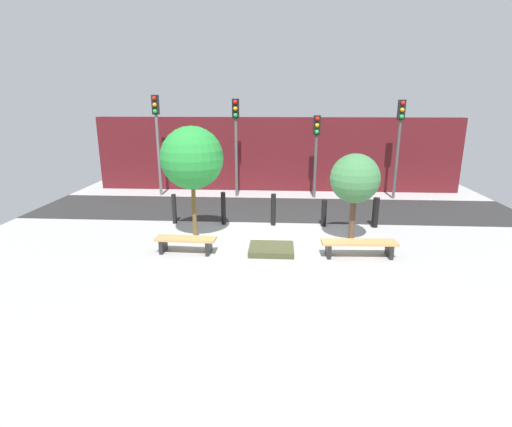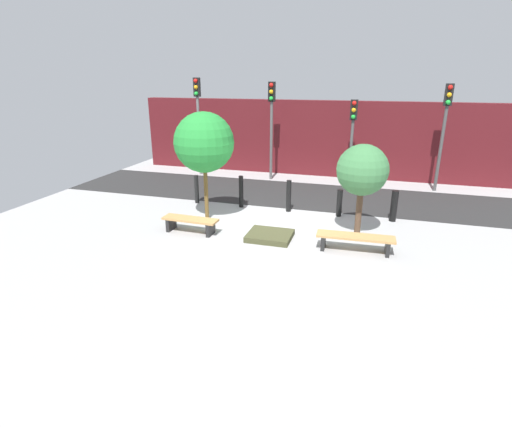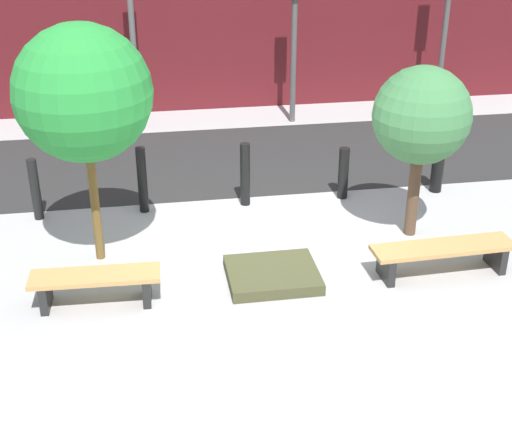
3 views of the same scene
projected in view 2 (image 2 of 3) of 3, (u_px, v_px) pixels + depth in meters
ground_plane at (277, 228)px, 11.82m from camera, size 18.00×18.00×0.00m
road_strip at (299, 195)px, 15.09m from camera, size 18.00×3.54×0.01m
building_facade at (315, 138)px, 17.71m from camera, size 16.20×0.50×3.27m
bench_left at (190, 222)px, 11.38m from camera, size 1.63×0.51×0.43m
bench_right at (355, 240)px, 10.15m from camera, size 1.97×0.53×0.43m
planter_bed at (270, 236)px, 11.02m from camera, size 1.21×1.03×0.16m
tree_behind_left_bench at (204, 143)px, 11.78m from camera, size 1.79×1.79×3.30m
tree_behind_right_bench at (362, 171)px, 10.73m from camera, size 1.39×1.39×2.56m
bollard_far_left at (197, 189)px, 13.98m from camera, size 0.15×0.15×1.00m
bollard_left at (241, 192)px, 13.52m from camera, size 0.15×0.15×1.09m
bollard_center at (289, 196)px, 13.09m from camera, size 0.16×0.16×1.06m
bollard_right at (339, 203)px, 12.67m from camera, size 0.17×0.17×0.88m
bollard_far_right at (394, 206)px, 12.22m from camera, size 0.20×0.20×0.97m
traffic_light_west at (198, 110)px, 17.34m from camera, size 0.28×0.27×4.19m
traffic_light_mid_west at (271, 114)px, 16.49m from camera, size 0.28×0.27×4.04m
traffic_light_mid_east at (353, 127)px, 15.74m from camera, size 0.28×0.27×3.40m
traffic_light_east at (445, 119)px, 14.72m from camera, size 0.28×0.27×4.00m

